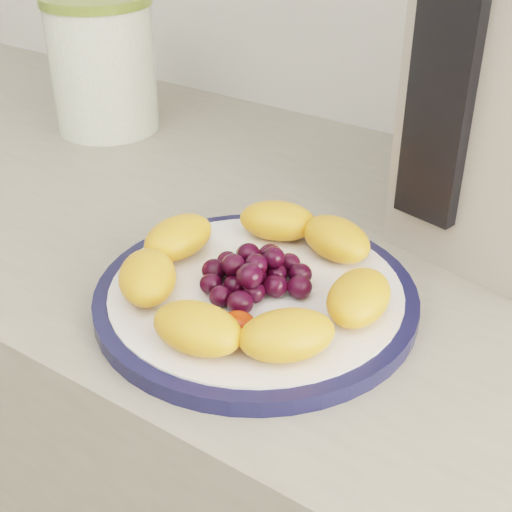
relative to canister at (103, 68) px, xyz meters
The scene contains 6 objects.
counter 0.64m from the canister, 16.76° to the right, with size 3.50×0.60×0.90m, color gray.
plate_rim 0.48m from the canister, 29.99° to the right, with size 0.28×0.28×0.01m, color #141639.
plate_face 0.48m from the canister, 29.99° to the right, with size 0.26×0.26×0.02m, color white.
canister is the anchor object (origin of this frame).
appliance_panel 0.52m from the canister, ahead, with size 0.06×0.02×0.26m, color black.
fruit_plate 0.48m from the canister, 30.29° to the right, with size 0.24×0.24×0.04m.
Camera 1 is at (0.37, 0.64, 1.27)m, focal length 50.00 mm.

